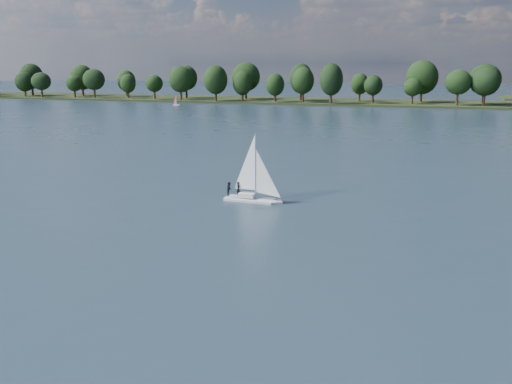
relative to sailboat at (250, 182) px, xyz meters
The scene contains 6 objects.
ground 58.69m from the sailboat, 93.86° to the left, with size 700.00×700.00×0.00m, color #233342.
far_shore 170.57m from the sailboat, 91.33° to the left, with size 660.00×40.00×1.50m, color black.
sailboat is the anchor object (origin of this frame).
dinghy_pink 156.42m from the sailboat, 118.50° to the left, with size 2.57×1.19×3.98m.
pontoon 224.54m from the sailboat, 137.26° to the left, with size 4.00×2.00×0.50m, color #4F5153.
treeline 167.00m from the sailboat, 92.30° to the left, with size 563.07×74.28×18.42m.
Camera 1 is at (23.84, -18.56, 15.39)m, focal length 40.00 mm.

